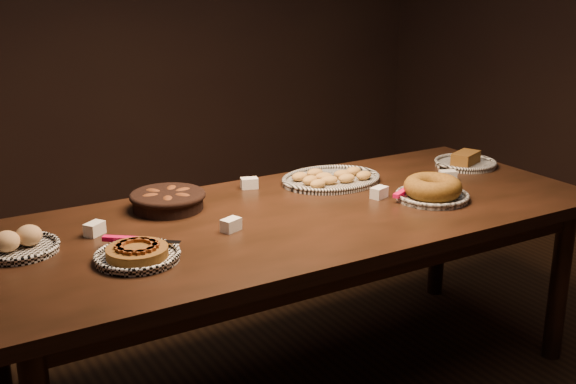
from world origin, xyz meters
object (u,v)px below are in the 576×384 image
madeleine_platter (331,179)px  bundt_cake_plate (432,190)px  buffet_table (298,230)px  apple_tart_plate (137,254)px

madeleine_platter → bundt_cake_plate: bearing=-81.7°
buffet_table → madeleine_platter: size_ratio=5.39×
madeleine_platter → buffet_table: bearing=-161.4°
apple_tart_plate → buffet_table: bearing=19.5°
apple_tart_plate → bundt_cake_plate: 1.23m
buffet_table → madeleine_platter: 0.43m
apple_tart_plate → madeleine_platter: bearing=29.9°
apple_tart_plate → bundt_cake_plate: bundt_cake_plate is taller
buffet_table → bundt_cake_plate: bundt_cake_plate is taller
apple_tart_plate → bundt_cake_plate: (1.23, -0.01, 0.02)m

